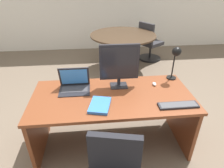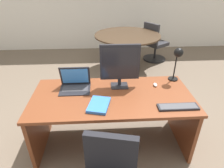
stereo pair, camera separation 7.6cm
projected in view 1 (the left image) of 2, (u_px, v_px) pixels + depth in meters
ground at (105, 85)px, 3.82m from camera, size 12.00×12.00×0.00m
desk at (112, 108)px, 2.31m from camera, size 1.78×0.83×0.74m
monitor at (119, 64)px, 2.19m from camera, size 0.45×0.16×0.52m
laptop at (74, 82)px, 2.25m from camera, size 0.35×0.27×0.26m
keyboard at (178, 105)px, 1.97m from camera, size 0.41×0.11×0.02m
mouse at (154, 84)px, 2.34m from camera, size 0.04×0.08×0.03m
desk_lamp at (176, 56)px, 2.33m from camera, size 0.12×0.14×0.43m
book at (100, 105)px, 1.97m from camera, size 0.25×0.32×0.03m
meeting_table at (123, 43)px, 4.19m from camera, size 1.39×1.39×0.80m
meeting_chair_near at (149, 45)px, 4.80m from camera, size 0.65×0.64×0.93m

